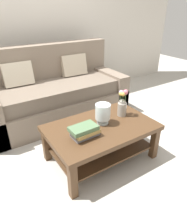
% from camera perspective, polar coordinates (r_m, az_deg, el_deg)
% --- Properties ---
extents(ground_plane, '(10.00, 10.00, 0.00)m').
position_cam_1_polar(ground_plane, '(2.71, -3.25, -8.27)').
color(ground_plane, '#B7B2A8').
extents(back_wall, '(6.40, 0.12, 2.70)m').
position_cam_1_polar(back_wall, '(3.73, -17.75, 22.85)').
color(back_wall, beige).
rests_on(back_wall, ground).
extents(couch, '(2.07, 0.90, 1.06)m').
position_cam_1_polar(couch, '(3.22, -10.49, 4.87)').
color(couch, '#7A6B5B').
rests_on(couch, ground).
extents(coffee_table, '(1.15, 0.74, 0.43)m').
position_cam_1_polar(coffee_table, '(2.28, 1.96, -6.37)').
color(coffee_table, '#4C331E').
rests_on(coffee_table, ground).
extents(book_stack_main, '(0.29, 0.20, 0.12)m').
position_cam_1_polar(book_stack_main, '(2.02, -2.51, -5.26)').
color(book_stack_main, slate).
rests_on(book_stack_main, coffee_table).
extents(glass_hurricane_vase, '(0.16, 0.16, 0.22)m').
position_cam_1_polar(glass_hurricane_vase, '(2.20, 2.59, -0.08)').
color(glass_hurricane_vase, silver).
rests_on(glass_hurricane_vase, coffee_table).
extents(flower_pitcher, '(0.11, 0.13, 0.33)m').
position_cam_1_polar(flower_pitcher, '(2.38, 7.98, 2.11)').
color(flower_pitcher, '#9E998E').
rests_on(flower_pitcher, coffee_table).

